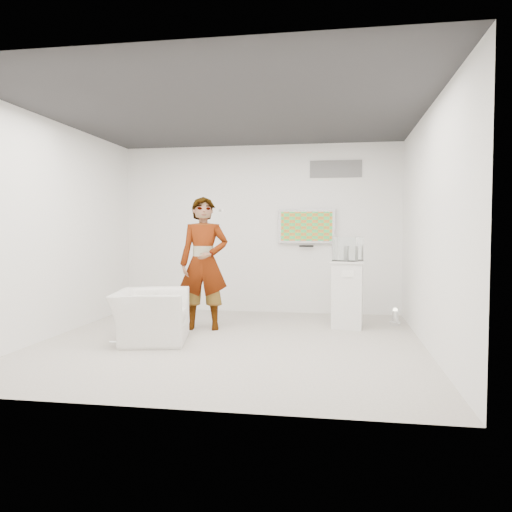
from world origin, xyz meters
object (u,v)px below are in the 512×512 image
Objects in this scene: pedestal at (347,294)px; floor_uplight at (395,317)px; person at (204,263)px; armchair at (151,316)px; tv at (307,226)px.

pedestal is 0.89m from floor_uplight.
person is 1.94× the size of pedestal.
person is at bearing -38.02° from armchair.
floor_uplight is at bearing 23.00° from pedestal.
person is 1.23m from armchair.
pedestal reaches higher than armchair.
person is at bearing -130.90° from tv.
armchair is 1.03× the size of pedestal.
person is at bearing -165.16° from floor_uplight.
person is 1.89× the size of armchair.
armchair is 4.09× the size of floor_uplight.
pedestal is at bearing -157.00° from floor_uplight.
tv reaches higher than armchair.
person reaches higher than armchair.
tv is at bearing 148.30° from floor_uplight.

